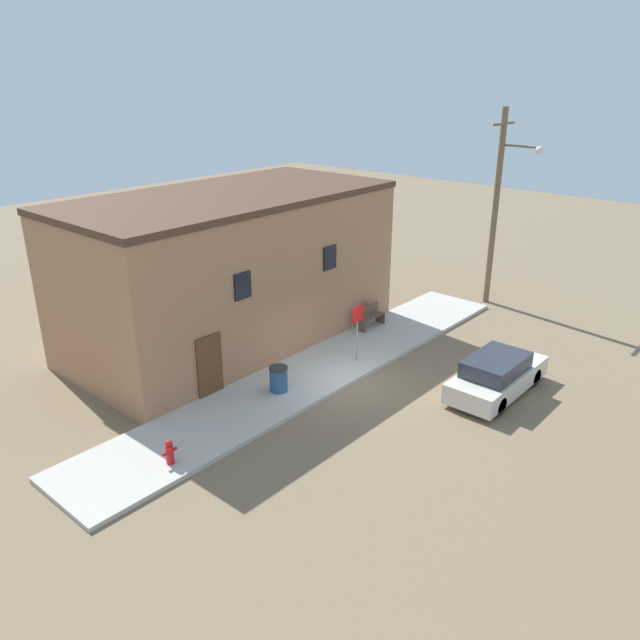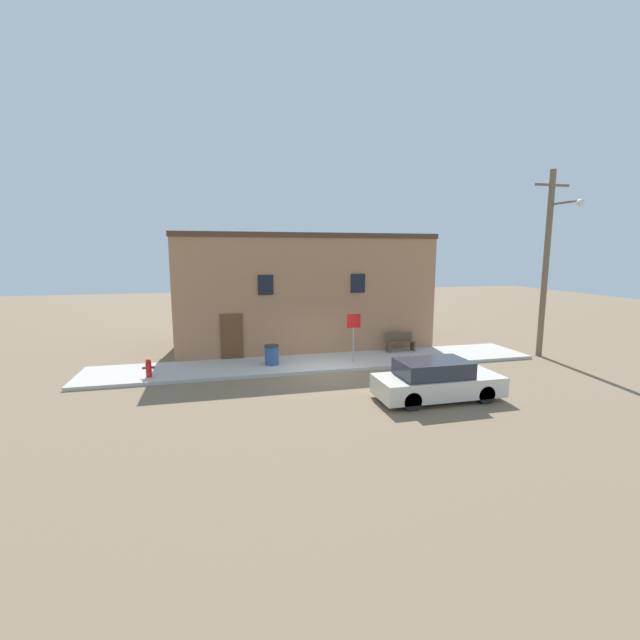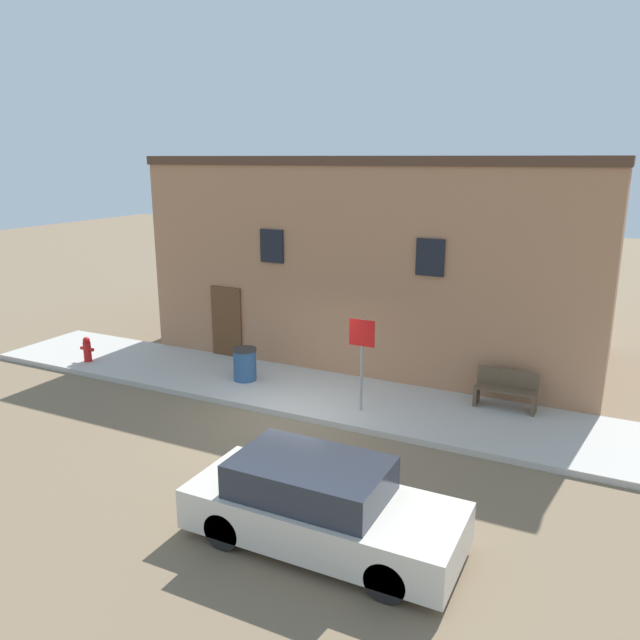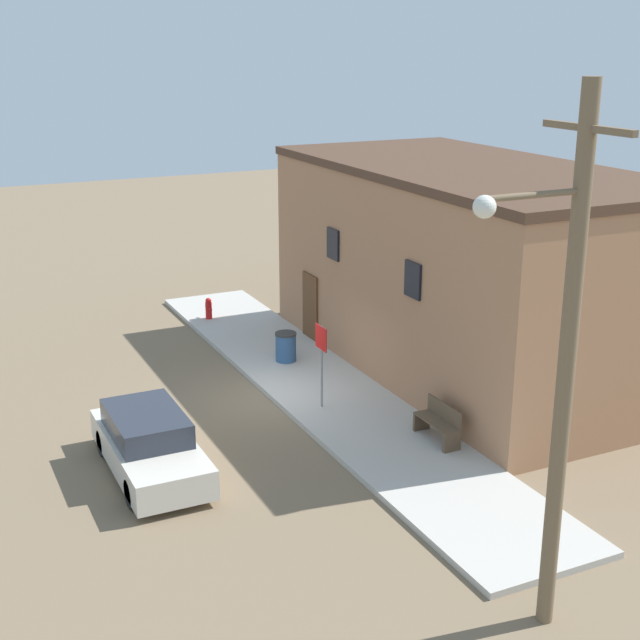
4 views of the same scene
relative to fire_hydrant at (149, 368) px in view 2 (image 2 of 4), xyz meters
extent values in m
plane|color=#7A664C|center=(7.03, -0.72, -0.50)|extent=(80.00, 80.00, 0.00)
cube|color=#BCB7AD|center=(7.03, 0.78, -0.43)|extent=(19.74, 2.99, 0.14)
cube|color=#A87551|center=(7.07, 5.35, 2.30)|extent=(12.63, 6.15, 5.61)
cube|color=#4C3323|center=(7.07, 5.35, 5.22)|extent=(12.73, 6.25, 0.24)
cube|color=black|center=(4.86, 2.24, 2.97)|extent=(0.70, 0.08, 0.90)
cube|color=black|center=(9.28, 2.24, 2.97)|extent=(0.70, 0.08, 0.90)
cube|color=brown|center=(3.28, 2.24, 0.60)|extent=(1.00, 0.08, 2.20)
cylinder|color=red|center=(0.00, 0.00, -0.07)|extent=(0.22, 0.22, 0.57)
sphere|color=red|center=(0.00, 0.00, 0.26)|extent=(0.20, 0.20, 0.20)
cylinder|color=red|center=(-0.17, 0.00, 0.01)|extent=(0.12, 0.10, 0.10)
cylinder|color=red|center=(0.17, 0.00, 0.01)|extent=(0.12, 0.10, 0.10)
cylinder|color=gray|center=(8.40, 0.18, 0.72)|extent=(0.06, 0.06, 2.17)
cube|color=red|center=(8.40, 0.16, 1.50)|extent=(0.61, 0.02, 0.61)
cube|color=brown|center=(10.70, 1.74, -0.14)|extent=(0.08, 0.44, 0.44)
cube|color=brown|center=(12.01, 1.74, -0.14)|extent=(0.08, 0.44, 0.44)
cube|color=brown|center=(11.36, 1.74, 0.11)|extent=(1.39, 0.44, 0.04)
cube|color=brown|center=(11.36, 1.94, 0.33)|extent=(1.39, 0.04, 0.41)
cylinder|color=#2D517F|center=(4.88, 0.71, 0.04)|extent=(0.60, 0.60, 0.80)
cylinder|color=#2D2D2D|center=(4.88, 0.71, 0.47)|extent=(0.63, 0.63, 0.06)
cylinder|color=brown|center=(17.70, -0.22, 3.83)|extent=(0.27, 0.27, 8.66)
cylinder|color=brown|center=(17.70, -1.05, 6.60)|extent=(0.09, 1.66, 0.09)
sphere|color=silver|center=(17.70, -1.88, 6.50)|extent=(0.32, 0.32, 0.32)
cube|color=brown|center=(17.70, -0.22, 7.47)|extent=(1.80, 0.10, 0.10)
cylinder|color=black|center=(11.11, -3.91, -0.20)|extent=(0.61, 0.20, 0.61)
cylinder|color=black|center=(11.11, -5.42, -0.20)|extent=(0.61, 0.20, 0.61)
cylinder|color=black|center=(8.47, -3.91, -0.20)|extent=(0.61, 0.20, 0.61)
cylinder|color=black|center=(8.47, -5.42, -0.20)|extent=(0.61, 0.20, 0.61)
cube|color=beige|center=(9.79, -4.66, -0.01)|extent=(4.26, 1.71, 0.66)
cube|color=#282D38|center=(9.58, -4.66, 0.59)|extent=(2.34, 1.50, 0.54)
camera|label=1|loc=(-8.06, -12.41, 9.50)|focal=35.00mm
camera|label=2|loc=(2.54, -17.19, 4.39)|focal=24.00mm
camera|label=3|loc=(13.51, -12.28, 5.31)|focal=35.00mm
camera|label=4|loc=(27.38, -8.95, 8.65)|focal=50.00mm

